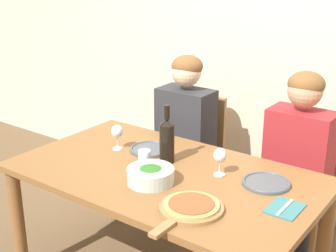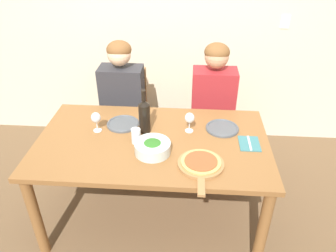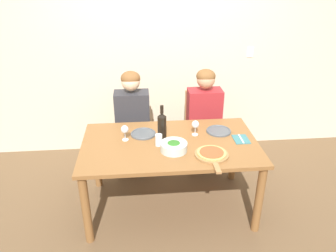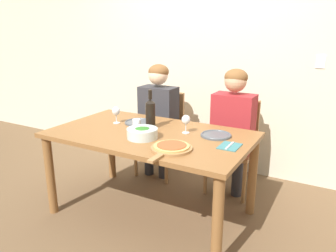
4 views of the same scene
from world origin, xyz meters
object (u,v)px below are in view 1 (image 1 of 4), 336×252
object	(u,v)px
dinner_plate_right	(266,183)
wine_glass_left	(117,132)
chair_right	(301,182)
dinner_plate_left	(150,149)
pizza_on_board	(190,207)
wine_glass_right	(220,157)
person_man	(298,152)
water_tumbler	(144,160)
broccoli_bowl	(151,175)
person_woman	(184,125)
wine_bottle	(167,140)
fork_on_napkin	(285,208)
chair_left	(193,153)

from	to	relation	value
dinner_plate_right	wine_glass_left	size ratio (longest dim) A/B	1.61
chair_right	dinner_plate_left	xyz separation A→B (m)	(-0.70, -0.63, 0.27)
pizza_on_board	wine_glass_right	bearing A→B (deg)	101.44
chair_right	wine_glass_left	world-z (taller)	chair_right
person_man	dinner_plate_left	distance (m)	0.87
person_man	water_tumbler	world-z (taller)	person_man
chair_right	water_tumbler	size ratio (longest dim) A/B	8.27
chair_right	dinner_plate_left	size ratio (longest dim) A/B	3.66
water_tumbler	chair_right	bearing A→B (deg)	56.42
broccoli_bowl	dinner_plate_right	size ratio (longest dim) A/B	0.99
dinner_plate_right	broccoli_bowl	bearing A→B (deg)	-146.11
chair_right	person_woman	xyz separation A→B (m)	(-0.81, -0.11, 0.24)
dinner_plate_right	wine_bottle	bearing A→B (deg)	-173.15
broccoli_bowl	fork_on_napkin	size ratio (longest dim) A/B	1.33
wine_bottle	dinner_plate_left	world-z (taller)	wine_bottle
person_woman	wine_bottle	xyz separation A→B (m)	(0.29, -0.60, 0.15)
broccoli_bowl	dinner_plate_right	world-z (taller)	broccoli_bowl
person_man	fork_on_napkin	xyz separation A→B (m)	(0.21, -0.70, 0.02)
wine_glass_right	pizza_on_board	bearing A→B (deg)	-78.56
person_man	wine_bottle	size ratio (longest dim) A/B	3.64
dinner_plate_left	wine_glass_left	world-z (taller)	wine_glass_left
person_woman	wine_glass_right	world-z (taller)	person_woman
chair_right	wine_glass_right	xyz separation A→B (m)	(-0.20, -0.68, 0.36)
chair_right	wine_glass_left	size ratio (longest dim) A/B	5.89
person_woman	wine_glass_right	size ratio (longest dim) A/B	7.95
wine_glass_left	water_tumbler	size ratio (longest dim) A/B	1.40
person_man	water_tumbler	bearing A→B (deg)	-127.34
chair_left	person_man	bearing A→B (deg)	-7.77
person_man	pizza_on_board	bearing A→B (deg)	-97.32
broccoli_bowl	dinner_plate_left	xyz separation A→B (m)	(-0.26, 0.33, -0.03)
wine_bottle	pizza_on_board	distance (m)	0.56
wine_glass_left	water_tumbler	bearing A→B (deg)	-22.47
person_man	wine_glass_right	distance (m)	0.62
wine_glass_left	fork_on_napkin	xyz separation A→B (m)	(1.09, -0.09, -0.10)
pizza_on_board	wine_glass_left	distance (m)	0.83
fork_on_napkin	person_man	bearing A→B (deg)	106.86
water_tumbler	fork_on_napkin	bearing A→B (deg)	3.05
water_tumbler	dinner_plate_left	bearing A→B (deg)	121.35
chair_left	broccoli_bowl	distance (m)	1.07
pizza_on_board	chair_right	bearing A→B (deg)	83.43
dinner_plate_right	pizza_on_board	world-z (taller)	pizza_on_board
chair_right	pizza_on_board	world-z (taller)	chair_right
person_man	water_tumbler	xyz separation A→B (m)	(-0.57, -0.74, 0.07)
broccoli_bowl	pizza_on_board	bearing A→B (deg)	-20.49
person_man	wine_bottle	xyz separation A→B (m)	(-0.53, -0.60, 0.15)
dinner_plate_left	chair_left	bearing A→B (deg)	99.93
dinner_plate_right	water_tumbler	size ratio (longest dim) A/B	2.26
chair_right	fork_on_napkin	world-z (taller)	chair_right
broccoli_bowl	dinner_plate_left	bearing A→B (deg)	128.39
person_woman	wine_bottle	world-z (taller)	person_woman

